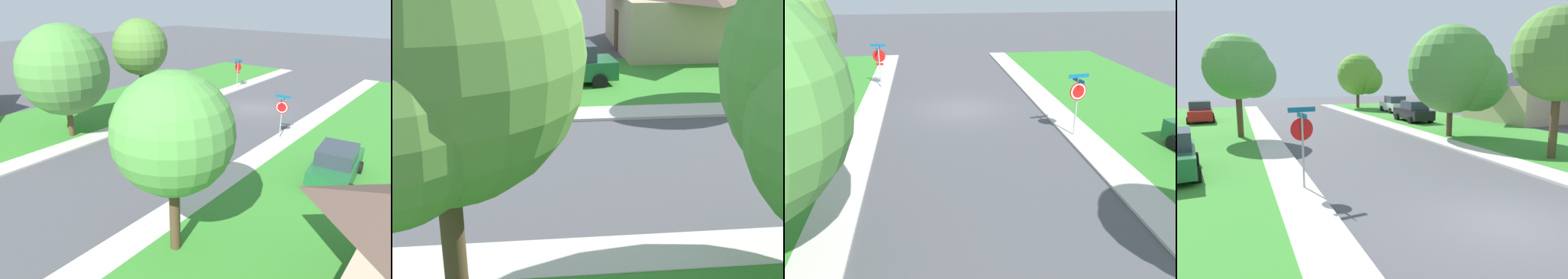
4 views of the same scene
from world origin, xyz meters
The scene contains 6 objects.
sidewalk_west centered at (-4.70, 12.00, 0.05)m, with size 1.40×56.00×0.10m, color beige.
lawn_west centered at (-9.40, 12.00, 0.04)m, with size 8.00×56.00×0.08m, color #38842D.
stop_sign_far_corner centered at (-4.40, 4.69, 1.89)m, with size 0.91×0.91×2.77m.
car_green_driveway_right centered at (-8.82, 7.96, 0.87)m, with size 2.40×4.47×1.76m.
tree_sidewalk_near centered at (7.16, 5.04, 4.55)m, with size 4.40×4.09×6.73m.
house_left_setback centered at (-16.04, 14.82, 2.38)m, with size 9.06×7.87×4.60m.
Camera 2 is at (14.79, 6.42, 6.38)m, focal length 53.21 mm.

